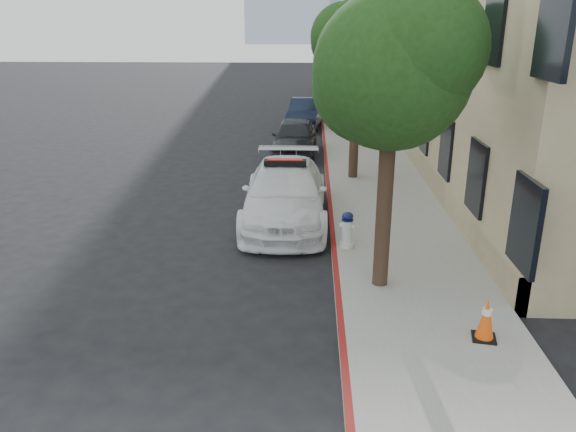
# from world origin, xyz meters

# --- Properties ---
(ground) EXTENTS (120.00, 120.00, 0.00)m
(ground) POSITION_xyz_m (0.00, 0.00, 0.00)
(ground) COLOR black
(ground) RESTS_ON ground
(sidewalk) EXTENTS (3.20, 50.00, 0.15)m
(sidewalk) POSITION_xyz_m (3.60, 10.00, 0.07)
(sidewalk) COLOR gray
(sidewalk) RESTS_ON ground
(curb_strip) EXTENTS (0.12, 50.00, 0.15)m
(curb_strip) POSITION_xyz_m (2.06, 10.00, 0.07)
(curb_strip) COLOR maroon
(curb_strip) RESTS_ON ground
(building) EXTENTS (8.00, 36.00, 10.00)m
(building) POSITION_xyz_m (9.20, 15.00, 5.00)
(building) COLOR tan
(building) RESTS_ON ground
(tree_near) EXTENTS (2.92, 2.82, 5.62)m
(tree_near) POSITION_xyz_m (2.93, -2.01, 4.27)
(tree_near) COLOR black
(tree_near) RESTS_ON sidewalk
(tree_mid) EXTENTS (2.77, 2.64, 5.43)m
(tree_mid) POSITION_xyz_m (2.93, 5.99, 4.16)
(tree_mid) COLOR black
(tree_mid) RESTS_ON sidewalk
(tree_far) EXTENTS (3.10, 3.00, 5.81)m
(tree_far) POSITION_xyz_m (2.93, 13.99, 4.39)
(tree_far) COLOR black
(tree_far) RESTS_ON sidewalk
(police_car) EXTENTS (2.19, 5.31, 1.69)m
(police_car) POSITION_xyz_m (0.84, 2.01, 0.77)
(police_car) COLOR white
(police_car) RESTS_ON ground
(parked_car_mid) EXTENTS (1.81, 4.24, 1.43)m
(parked_car_mid) POSITION_xyz_m (0.84, 9.66, 0.71)
(parked_car_mid) COLOR black
(parked_car_mid) RESTS_ON ground
(parked_car_far) EXTENTS (1.91, 4.34, 1.39)m
(parked_car_far) POSITION_xyz_m (1.20, 15.91, 0.69)
(parked_car_far) COLOR black
(parked_car_far) RESTS_ON ground
(fire_hydrant) EXTENTS (0.36, 0.32, 0.84)m
(fire_hydrant) POSITION_xyz_m (2.35, -0.12, 0.56)
(fire_hydrant) COLOR silver
(fire_hydrant) RESTS_ON sidewalk
(traffic_cone) EXTENTS (0.44, 0.44, 0.73)m
(traffic_cone) POSITION_xyz_m (4.38, -3.98, 0.51)
(traffic_cone) COLOR black
(traffic_cone) RESTS_ON sidewalk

